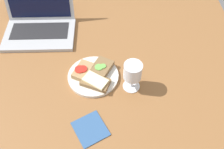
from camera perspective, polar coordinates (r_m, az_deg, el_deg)
The scene contains 8 objects.
wooden_table at distance 111.97cm, azimuth -3.64°, elevation 0.13°, with size 140.00×140.00×3.00cm, color brown.
plate at distance 108.47cm, azimuth -4.31°, elevation -0.39°, with size 22.01×22.01×1.40cm, color silver.
sandwich_with_cheese at distance 104.05cm, azimuth -4.01°, elevation -1.67°, with size 13.36×10.69×2.82cm.
sandwich_with_cucumber at distance 108.71cm, azimuth -2.47°, elevation 1.47°, with size 11.73×13.03×2.64cm.
sandwich_with_tomato at distance 108.23cm, azimuth -6.69°, elevation 0.89°, with size 9.93×11.72×2.92cm.
wine_glass at distance 98.66cm, azimuth 4.74°, elevation 0.44°, with size 7.40×7.40×13.73cm.
laptop at distance 131.69cm, azimuth -16.27°, elevation 10.86°, with size 34.50×27.24×21.01cm.
napkin at distance 95.77cm, azimuth -4.96°, elevation -12.27°, with size 11.12×11.87×0.40cm, color #33598C.
Camera 1 is at (5.25, -69.83, 88.87)cm, focal length 40.00 mm.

